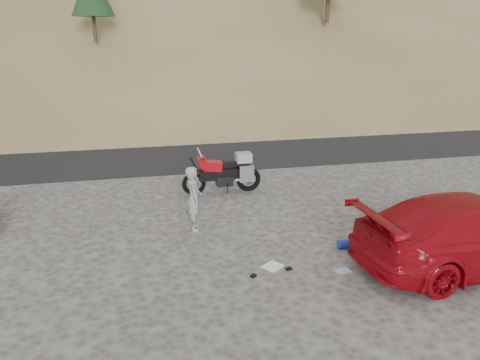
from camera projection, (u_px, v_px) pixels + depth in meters
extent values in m
plane|color=#44423F|center=(241.00, 240.00, 11.25)|extent=(140.00, 140.00, 0.00)
cube|color=black|center=(195.00, 149.00, 19.61)|extent=(120.00, 7.00, 0.05)
cylinder|color=#332212|center=(94.00, 26.00, 21.91)|extent=(0.17, 0.17, 1.40)
cylinder|color=#332212|center=(328.00, 5.00, 24.90)|extent=(0.22, 0.22, 1.82)
torus|color=black|center=(194.00, 184.00, 14.13)|extent=(0.73, 0.16, 0.73)
cylinder|color=black|center=(194.00, 184.00, 14.13)|extent=(0.22, 0.07, 0.22)
torus|color=black|center=(249.00, 179.00, 14.52)|extent=(0.78, 0.18, 0.77)
cylinder|color=black|center=(249.00, 179.00, 14.52)|extent=(0.25, 0.10, 0.24)
cylinder|color=black|center=(197.00, 171.00, 14.02)|extent=(0.41, 0.08, 0.89)
cylinder|color=black|center=(201.00, 157.00, 13.92)|extent=(0.07, 0.69, 0.05)
cube|color=black|center=(221.00, 174.00, 14.24)|extent=(1.33, 0.31, 0.33)
cube|color=black|center=(224.00, 181.00, 14.34)|extent=(0.51, 0.35, 0.31)
cube|color=#970810|center=(212.00, 166.00, 14.10)|extent=(0.59, 0.35, 0.34)
cube|color=#970810|center=(203.00, 162.00, 13.99)|extent=(0.35, 0.39, 0.39)
cube|color=silver|center=(200.00, 153.00, 13.88)|extent=(0.14, 0.34, 0.28)
cube|color=black|center=(229.00, 164.00, 14.21)|extent=(0.62, 0.26, 0.13)
cube|color=black|center=(243.00, 164.00, 14.33)|extent=(0.39, 0.21, 0.11)
cube|color=#B3B3B8|center=(247.00, 174.00, 14.14)|extent=(0.45, 0.15, 0.50)
cube|color=#B3B3B8|center=(242.00, 169.00, 14.67)|extent=(0.45, 0.15, 0.50)
cube|color=gray|center=(244.00, 157.00, 14.26)|extent=(0.48, 0.39, 0.29)
cube|color=#970810|center=(194.00, 173.00, 14.02)|extent=(0.34, 0.14, 0.04)
cylinder|color=black|center=(228.00, 188.00, 14.23)|extent=(0.03, 0.23, 0.40)
cylinder|color=#B3B3B8|center=(243.00, 179.00, 14.31)|extent=(0.51, 0.12, 0.14)
imported|color=gray|center=(195.00, 229.00, 11.86)|extent=(0.40, 0.61, 1.65)
imported|color=#970810|center=(468.00, 264.00, 10.12)|extent=(5.41, 2.54, 1.53)
cube|color=white|center=(273.00, 266.00, 10.01)|extent=(0.53, 0.52, 0.01)
cylinder|color=#1A309C|center=(349.00, 244.00, 10.84)|extent=(0.52, 0.22, 0.21)
cylinder|color=#1A309C|center=(351.00, 242.00, 10.91)|extent=(0.08, 0.08, 0.21)
cone|color=red|center=(416.00, 243.00, 10.92)|extent=(0.15, 0.15, 0.16)
cube|color=black|center=(289.00, 269.00, 9.88)|extent=(0.15, 0.13, 0.04)
cube|color=black|center=(253.00, 276.00, 9.60)|extent=(0.15, 0.15, 0.04)
cube|color=#85A7CE|center=(343.00, 270.00, 9.84)|extent=(0.33, 0.26, 0.01)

